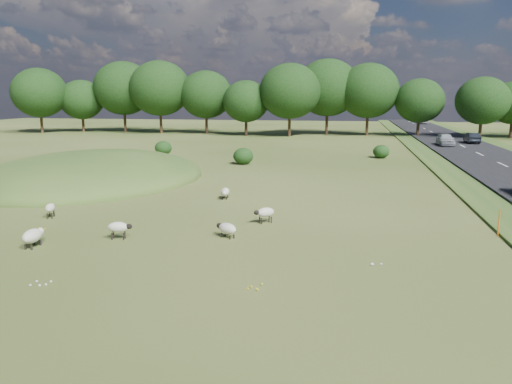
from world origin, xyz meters
TOP-DOWN VIEW (x-y plane):
  - ground at (0.00, 20.00)m, footprint 160.00×160.00m
  - mound at (-12.00, 12.00)m, footprint 16.00×20.00m
  - road at (20.00, 30.00)m, footprint 8.00×150.00m
  - treeline at (-1.06, 55.44)m, footprint 96.28×14.66m
  - shrubs at (-2.60, 25.49)m, footprint 23.91×8.56m
  - marker_post at (13.48, 0.87)m, footprint 0.06×0.06m
  - sheep_0 at (-7.98, 0.36)m, footprint 0.70×1.06m
  - sheep_1 at (2.95, 1.28)m, footprint 1.07×0.91m
  - sheep_2 at (1.73, -1.49)m, footprint 1.16×0.94m
  - sheep_3 at (-2.81, -2.60)m, footprint 1.10×0.60m
  - sheep_4 at (-5.77, -4.31)m, footprint 0.62×1.33m
  - sheep_5 at (-0.37, 6.56)m, footprint 0.62×1.18m
  - car_0 at (21.90, 87.26)m, footprint 1.81×4.45m
  - car_3 at (18.10, 40.42)m, footprint 1.71×4.25m
  - car_4 at (21.90, 44.19)m, footprint 1.35×3.86m

SIDE VIEW (x-z plane):
  - ground at x=0.00m, z-range 0.00..0.00m
  - mound at x=-12.00m, z-range -2.00..2.00m
  - road at x=20.00m, z-range 0.00..0.25m
  - sheep_2 at x=1.73m, z-range 0.09..0.75m
  - sheep_5 at x=-0.37m, z-range 0.09..0.75m
  - sheep_4 at x=-5.77m, z-range 0.10..0.87m
  - sheep_0 at x=-7.98m, z-range 0.15..0.88m
  - sheep_3 at x=-2.81m, z-range 0.15..0.92m
  - sheep_1 at x=2.95m, z-range 0.15..0.93m
  - marker_post at x=13.48m, z-range 0.00..1.20m
  - shrubs at x=-2.60m, z-range -0.03..1.46m
  - car_4 at x=21.90m, z-range 0.25..1.52m
  - car_0 at x=21.90m, z-range 0.25..1.54m
  - car_3 at x=18.10m, z-range 0.25..1.70m
  - treeline at x=-1.06m, z-range 0.72..12.41m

